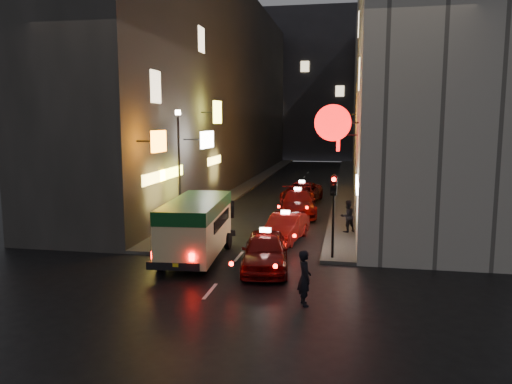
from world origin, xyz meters
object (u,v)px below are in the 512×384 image
Objects in this scene: taxi_near at (265,248)px; lamp_post at (179,161)px; pedestrian_crossing at (305,274)px; minibus at (196,222)px; traffic_light at (333,198)px.

lamp_post reaches higher than taxi_near.
minibus is at bearing 26.76° from pedestrian_crossing.
minibus is 6.76m from pedestrian_crossing.
lamp_post is (-7.50, 9.68, 2.71)m from pedestrian_crossing.
lamp_post is (-2.53, 5.14, 2.12)m from minibus.
taxi_near is 2.83× the size of pedestrian_crossing.
minibus reaches higher than taxi_near.
taxi_near is 3.52m from traffic_light.
pedestrian_crossing is (4.97, -4.54, -0.59)m from minibus.
lamp_post is at bearing 151.09° from traffic_light.
traffic_light is (0.70, 5.15, 1.67)m from pedestrian_crossing.
traffic_light is 0.56× the size of lamp_post.
minibus is at bearing 162.60° from taxi_near.
lamp_post reaches higher than traffic_light.
traffic_light is (5.67, 0.61, 1.09)m from minibus.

